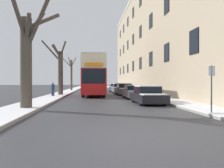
# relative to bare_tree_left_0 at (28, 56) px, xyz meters

# --- Properties ---
(ground_plane) EXTENTS (320.00, 320.00, 0.00)m
(ground_plane) POSITION_rel_bare_tree_left_0_xyz_m (4.75, -6.44, -3.07)
(ground_plane) COLOR #38383D
(sidewalk_left) EXTENTS (2.25, 130.00, 0.16)m
(sidewalk_left) POSITION_rel_bare_tree_left_0_xyz_m (-0.44, 46.56, -2.99)
(sidewalk_left) COLOR gray
(sidewalk_left) RESTS_ON ground
(sidewalk_right) EXTENTS (2.25, 130.00, 0.16)m
(sidewalk_right) POSITION_rel_bare_tree_left_0_xyz_m (9.94, 46.56, -2.99)
(sidewalk_right) COLOR gray
(sidewalk_right) RESTS_ON ground
(terrace_facade_right) EXTENTS (9.10, 53.07, 18.00)m
(terrace_facade_right) POSITION_rel_bare_tree_left_0_xyz_m (15.56, 23.12, 5.93)
(terrace_facade_right) COLOR tan
(terrace_facade_right) RESTS_ON ground
(bare_tree_left_0) EXTENTS (2.08, 2.87, 6.21)m
(bare_tree_left_0) POSITION_rel_bare_tree_left_0_xyz_m (0.00, 0.00, 0.00)
(bare_tree_left_0) COLOR #4C4238
(bare_tree_left_0) RESTS_ON ground
(bare_tree_left_1) EXTENTS (3.22, 2.34, 6.69)m
(bare_tree_left_1) POSITION_rel_bare_tree_left_0_xyz_m (-0.19, 13.76, 0.05)
(bare_tree_left_1) COLOR #4C4238
(bare_tree_left_1) RESTS_ON ground
(bare_tree_left_2) EXTENTS (2.85, 3.12, 6.29)m
(bare_tree_left_2) POSITION_rel_bare_tree_left_0_xyz_m (-0.16, 28.34, 0.25)
(bare_tree_left_2) COLOR #4C4238
(bare_tree_left_2) RESTS_ON ground
(double_decker_bus) EXTENTS (2.59, 10.21, 4.56)m
(double_decker_bus) POSITION_rel_bare_tree_left_0_xyz_m (3.79, 13.92, -0.49)
(double_decker_bus) COLOR red
(double_decker_bus) RESTS_ON ground
(parked_car_0) EXTENTS (1.86, 4.43, 1.34)m
(parked_car_0) POSITION_rel_bare_tree_left_0_xyz_m (7.71, 3.24, -2.45)
(parked_car_0) COLOR black
(parked_car_0) RESTS_ON ground
(parked_car_1) EXTENTS (1.69, 4.14, 1.33)m
(parked_car_1) POSITION_rel_bare_tree_left_0_xyz_m (7.71, 8.71, -2.45)
(parked_car_1) COLOR slate
(parked_car_1) RESTS_ON ground
(parked_car_2) EXTENTS (1.87, 4.47, 1.51)m
(parked_car_2) POSITION_rel_bare_tree_left_0_xyz_m (7.71, 14.70, -2.38)
(parked_car_2) COLOR #474C56
(parked_car_2) RESTS_ON ground
(parked_car_3) EXTENTS (1.90, 4.35, 1.48)m
(parked_car_3) POSITION_rel_bare_tree_left_0_xyz_m (7.71, 20.19, -2.39)
(parked_car_3) COLOR slate
(parked_car_3) RESTS_ON ground
(parked_car_4) EXTENTS (1.83, 3.94, 1.46)m
(parked_car_4) POSITION_rel_bare_tree_left_0_xyz_m (7.71, 25.25, -2.40)
(parked_car_4) COLOR #9EA3AD
(parked_car_4) RESTS_ON ground
(oncoming_van) EXTENTS (2.06, 5.71, 2.35)m
(oncoming_van) POSITION_rel_bare_tree_left_0_xyz_m (3.40, 26.90, -1.80)
(oncoming_van) COLOR white
(oncoming_van) RESTS_ON ground
(pedestrian_left_sidewalk) EXTENTS (0.34, 0.34, 1.58)m
(pedestrian_left_sidewalk) POSITION_rel_bare_tree_left_0_xyz_m (-0.55, 11.22, -2.20)
(pedestrian_left_sidewalk) COLOR navy
(pedestrian_left_sidewalk) RESTS_ON ground
(street_sign_post) EXTENTS (0.32, 0.07, 2.35)m
(street_sign_post) POSITION_rel_bare_tree_left_0_xyz_m (9.11, -3.00, -1.71)
(street_sign_post) COLOR #4C4F54
(street_sign_post) RESTS_ON ground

